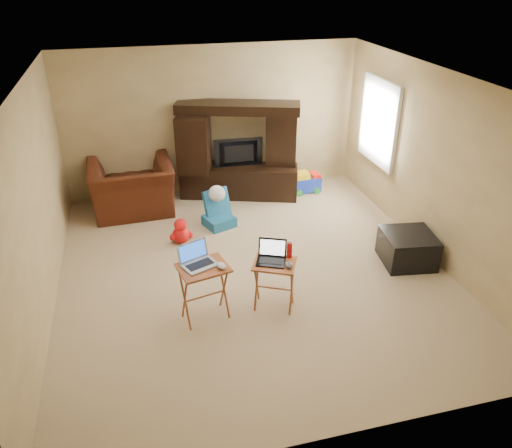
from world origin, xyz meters
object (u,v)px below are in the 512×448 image
object	(u,v)px
plush_toy	(181,231)
laptop_left	(199,257)
mouse_left	(221,266)
child_rocker	(219,210)
laptop_right	(271,254)
television	(239,154)
water_bottle	(289,250)
push_toy	(306,182)
entertainment_center	(239,151)
mouse_right	(289,265)
ottoman	(408,248)
recliner	(132,188)
tray_table_right	(274,285)
tray_table_left	(205,293)

from	to	relation	value
plush_toy	laptop_left	bearing A→B (deg)	-88.83
plush_toy	mouse_left	bearing A→B (deg)	-82.21
child_rocker	laptop_right	xyz separation A→B (m)	(0.22, -2.16, 0.46)
television	child_rocker	bearing A→B (deg)	63.20
laptop_right	laptop_left	bearing A→B (deg)	-157.41
water_bottle	push_toy	bearing A→B (deg)	66.78
entertainment_center	mouse_left	world-z (taller)	entertainment_center
television	plush_toy	xyz separation A→B (m)	(-1.18, -1.34, -0.59)
television	water_bottle	bearing A→B (deg)	90.80
child_rocker	mouse_left	size ratio (longest dim) A/B	3.93
child_rocker	water_bottle	size ratio (longest dim) A/B	2.91
plush_toy	mouse_left	world-z (taller)	mouse_left
push_toy	mouse_right	distance (m)	3.49
ottoman	laptop_left	bearing A→B (deg)	-170.59
recliner	tray_table_right	size ratio (longest dim) A/B	2.08
child_rocker	push_toy	distance (m)	1.95
recliner	tray_table_right	world-z (taller)	recliner
push_toy	entertainment_center	bearing A→B (deg)	172.41
recliner	tray_table_right	bearing A→B (deg)	114.65
tray_table_left	laptop_right	distance (m)	0.88
mouse_left	ottoman	bearing A→B (deg)	12.23
entertainment_center	ottoman	xyz separation A→B (m)	(1.75, -2.68, -0.61)
recliner	water_bottle	distance (m)	3.40
tray_table_left	mouse_right	distance (m)	1.01
plush_toy	laptop_right	size ratio (longest dim) A/B	1.20
laptop_right	mouse_right	distance (m)	0.24
child_rocker	laptop_left	size ratio (longest dim) A/B	1.53
tray_table_right	recliner	bearing A→B (deg)	142.82
recliner	mouse_left	distance (m)	3.20
tray_table_left	water_bottle	world-z (taller)	water_bottle
recliner	mouse_left	size ratio (longest dim) A/B	9.13
television	water_bottle	distance (m)	3.08
laptop_right	child_rocker	bearing A→B (deg)	119.32
laptop_right	mouse_right	size ratio (longest dim) A/B	2.58
child_rocker	tray_table_right	world-z (taller)	tray_table_right
entertainment_center	tray_table_left	xyz separation A→B (m)	(-1.12, -3.19, -0.47)
tray_table_left	laptop_left	bearing A→B (deg)	122.25
water_bottle	tray_table_right	bearing A→B (deg)	-158.20
laptop_left	water_bottle	world-z (taller)	laptop_left
television	push_toy	xyz separation A→B (m)	(1.19, -0.09, -0.60)
plush_toy	laptop_left	size ratio (longest dim) A/B	1.06
entertainment_center	mouse_right	distance (m)	3.33
laptop_left	mouse_right	size ratio (longest dim) A/B	2.89
ottoman	mouse_left	xyz separation A→B (m)	(-2.68, -0.58, 0.52)
push_toy	laptop_right	world-z (taller)	laptop_right
recliner	water_bottle	bearing A→B (deg)	118.29
laptop_left	mouse_right	xyz separation A→B (m)	(0.98, -0.15, -0.17)
recliner	tray_table_right	xyz separation A→B (m)	(1.51, -3.00, -0.11)
laptop_right	push_toy	bearing A→B (deg)	87.08
ottoman	tray_table_right	xyz separation A→B (m)	(-2.04, -0.51, 0.10)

